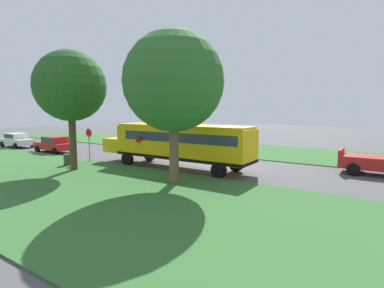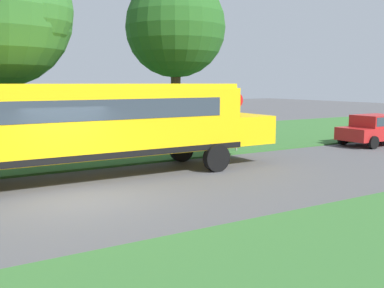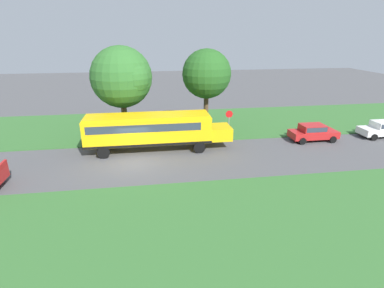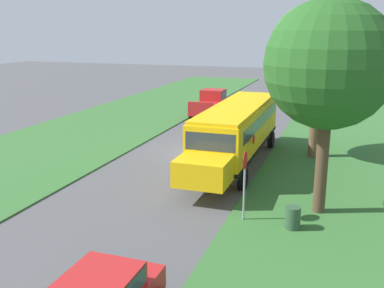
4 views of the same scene
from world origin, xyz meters
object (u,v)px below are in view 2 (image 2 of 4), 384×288
(oak_tree_beside_bus, at_px, (1,11))
(stop_sign, at_px, (237,115))
(car_red_nearest, at_px, (376,128))
(trash_bin, at_px, (217,138))
(school_bus, at_px, (100,121))
(oak_tree_roadside_mid, at_px, (172,28))

(oak_tree_beside_bus, xyz_separation_m, stop_sign, (1.64, 9.64, -4.05))
(oak_tree_beside_bus, bearing_deg, car_red_nearest, 78.76)
(trash_bin, bearing_deg, car_red_nearest, 64.04)
(school_bus, xyz_separation_m, trash_bin, (-3.90, 7.52, -1.47))
(car_red_nearest, bearing_deg, oak_tree_roadside_mid, -115.58)
(car_red_nearest, xyz_separation_m, oak_tree_beside_bus, (-3.44, -17.33, 4.91))
(stop_sign, bearing_deg, oak_tree_beside_bus, -99.68)
(school_bus, distance_m, stop_sign, 7.61)
(stop_sign, distance_m, trash_bin, 2.26)
(car_red_nearest, relative_size, trash_bin, 4.89)
(trash_bin, bearing_deg, school_bus, -62.63)
(car_red_nearest, distance_m, oak_tree_roadside_mid, 11.65)
(oak_tree_beside_bus, bearing_deg, oak_tree_roadside_mid, 98.15)
(stop_sign, relative_size, trash_bin, 3.04)
(school_bus, bearing_deg, car_red_nearest, 90.95)
(trash_bin, bearing_deg, oak_tree_roadside_mid, -114.15)
(car_red_nearest, relative_size, stop_sign, 1.61)
(car_red_nearest, height_order, oak_tree_beside_bus, oak_tree_beside_bus)
(car_red_nearest, bearing_deg, trash_bin, -115.96)
(car_red_nearest, distance_m, stop_sign, 7.95)
(car_red_nearest, bearing_deg, oak_tree_beside_bus, -101.24)
(school_bus, height_order, car_red_nearest, school_bus)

